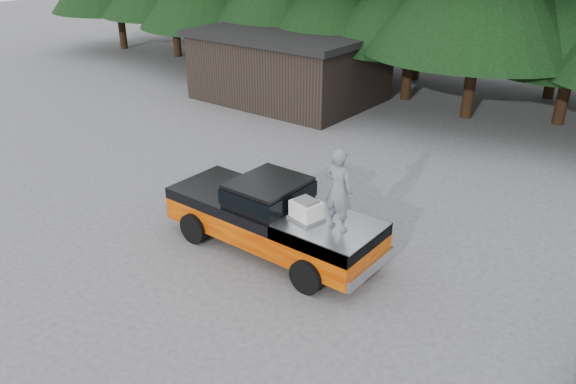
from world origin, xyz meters
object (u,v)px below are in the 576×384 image
Objects in this scene: pickup_truck at (272,226)px; utility_building at (290,65)px; air_compressor at (306,211)px; man_on_bed at (338,190)px.

pickup_truck is 14.36m from utility_building.
air_compressor is 0.33× the size of man_on_bed.
pickup_truck is 3.04× the size of man_on_bed.
utility_building reaches higher than air_compressor.
air_compressor is at bearing -50.64° from utility_building.
pickup_truck is at bearing -0.84° from man_on_bed.
pickup_truck is at bearing -175.91° from air_compressor.
man_on_bed is at bearing -2.31° from pickup_truck.
utility_building reaches higher than pickup_truck.
pickup_truck is 0.71× the size of utility_building.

